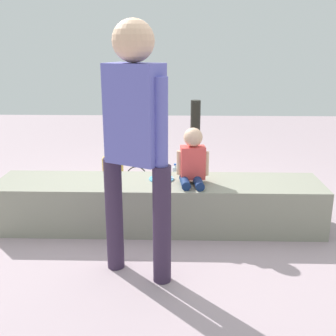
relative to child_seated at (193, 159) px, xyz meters
The scene contains 12 objects.
ground_plane 0.70m from the child_seated, behind, with size 12.00×12.00×0.00m, color #A9929B.
concrete_ledge 0.52m from the child_seated, behind, with size 2.86×0.58×0.42m, color gray.
child_seated is the anchor object (origin of this frame).
adult_standing 0.97m from the child_seated, 117.16° to the right, with size 0.47×0.35×1.74m.
cake_plate 0.35m from the child_seated, 161.27° to the left, with size 0.22×0.22×0.07m.
gift_bag 1.70m from the child_seated, 124.01° to the left, with size 0.24×0.11×0.32m.
railing_post 1.19m from the child_seated, 86.89° to the left, with size 0.36×0.36×0.99m.
water_bottle_near_gift 1.52m from the child_seated, 96.65° to the left, with size 0.06×0.06×0.19m.
water_bottle_far_side 0.88m from the child_seated, 90.49° to the left, with size 0.06×0.06×0.18m.
party_cup_red 1.68m from the child_seated, 140.95° to the left, with size 0.07×0.07×0.12m, color red.
cake_box_white 1.67m from the child_seated, 156.61° to the left, with size 0.28×0.29×0.11m, color white.
handbag_black_leather 1.22m from the child_seated, 122.13° to the left, with size 0.30×0.14×0.30m.
Camera 1 is at (0.18, -3.48, 1.59)m, focal length 44.66 mm.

